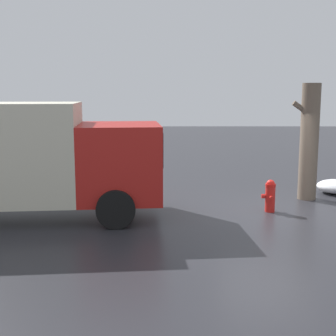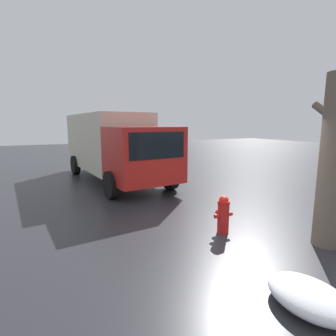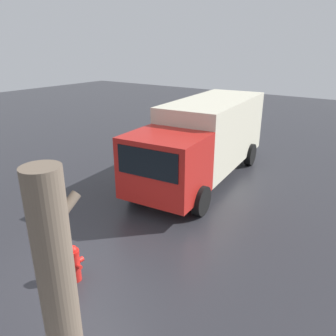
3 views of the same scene
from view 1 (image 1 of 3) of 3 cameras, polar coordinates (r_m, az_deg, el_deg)
The scene contains 4 objects.
ground_plane at distance 12.55m, azimuth 12.29°, elevation -5.21°, with size 60.00×60.00×0.00m, color #28282D.
fire_hydrant at distance 12.45m, azimuth 12.34°, elevation -3.27°, with size 0.36×0.46×0.85m.
tree_trunk at distance 14.02m, azimuth 16.82°, elevation 3.12°, with size 0.80×0.53×3.34m.
delivery_truck at distance 12.04m, azimuth -19.78°, elevation 1.40°, with size 7.62×3.09×2.83m.
Camera 1 is at (2.64, 11.87, 3.11)m, focal length 50.00 mm.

